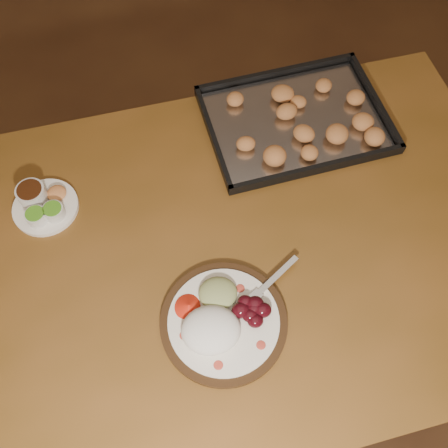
{
  "coord_description": "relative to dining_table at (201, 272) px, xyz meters",
  "views": [
    {
      "loc": [
        -0.04,
        -0.4,
        1.75
      ],
      "look_at": [
        -0.0,
        0.12,
        0.77
      ],
      "focal_mm": 40.0,
      "sensor_mm": 36.0,
      "label": 1
    }
  ],
  "objects": [
    {
      "name": "dinner_plate",
      "position": [
        0.04,
        -0.16,
        0.12
      ],
      "size": [
        0.3,
        0.26,
        0.06
      ],
      "rotation": [
        0.0,
        0.0,
        0.53
      ],
      "color": "#301C0D",
      "rests_on": "dining_table"
    },
    {
      "name": "condiment_saucer",
      "position": [
        -0.35,
        0.14,
        0.12
      ],
      "size": [
        0.15,
        0.15,
        0.05
      ],
      "rotation": [
        0.0,
        0.0,
        0.58
      ],
      "color": "white",
      "rests_on": "dining_table"
    },
    {
      "name": "dining_table",
      "position": [
        0.0,
        0.0,
        0.0
      ],
      "size": [
        1.64,
        1.16,
        0.75
      ],
      "rotation": [
        0.0,
        0.0,
        0.19
      ],
      "color": "brown",
      "rests_on": "ground"
    },
    {
      "name": "ground",
      "position": [
        0.06,
        -0.06,
        -0.65
      ],
      "size": [
        4.0,
        4.0,
        0.0
      ],
      "primitive_type": "plane",
      "color": "brown",
      "rests_on": "ground"
    },
    {
      "name": "baking_tray",
      "position": [
        0.26,
        0.35,
        0.11
      ],
      "size": [
        0.5,
        0.41,
        0.05
      ],
      "rotation": [
        0.0,
        0.0,
        0.21
      ],
      "color": "black",
      "rests_on": "dining_table"
    }
  ]
}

